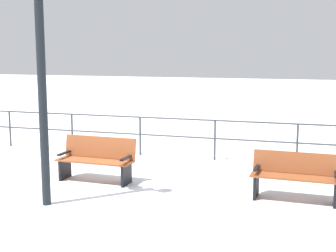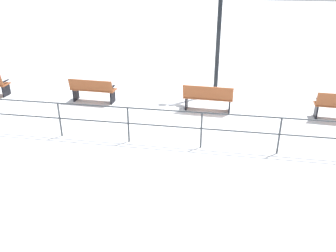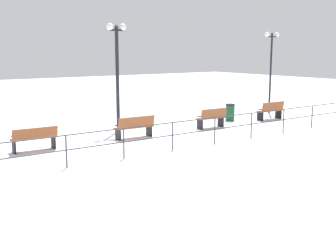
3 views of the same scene
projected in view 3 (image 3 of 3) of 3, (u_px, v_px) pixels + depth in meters
The scene contains 9 objects.
ground_plane at pixel (134, 138), 17.95m from camera, with size 80.00×80.00×0.00m, color white.
bench_nearest at pixel (271, 110), 22.52m from camera, with size 0.60×1.57×0.97m.
bench_second at pixel (212, 118), 20.11m from camera, with size 0.60×1.47×0.95m.
bench_third at pixel (135, 127), 17.79m from camera, with size 0.63×1.70×0.95m.
bench_fourth at pixel (34, 138), 15.52m from camera, with size 0.59×1.66×0.90m.
lamppost_near at pixel (271, 56), 24.51m from camera, with size 0.27×1.08×4.67m.
lamppost_middle at pixel (117, 60), 18.82m from camera, with size 0.31×0.94×4.81m.
waterfront_railing at pixel (173, 131), 15.58m from camera, with size 0.05×20.55×1.06m.
trash_bin at pixel (230, 112), 22.25m from camera, with size 0.49×0.49×0.88m.
Camera 3 is at (-15.19, 8.98, 3.64)m, focal length 45.55 mm.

